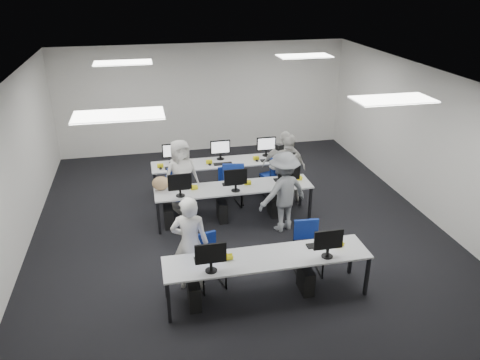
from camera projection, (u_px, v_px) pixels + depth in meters
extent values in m
plane|color=black|center=(236.00, 223.00, 9.61)|extent=(9.00, 9.00, 0.00)
plane|color=white|center=(235.00, 77.00, 8.38)|extent=(9.00, 9.00, 0.00)
cube|color=silver|center=(203.00, 98.00, 13.01)|extent=(8.00, 0.02, 3.00)
cube|color=silver|center=(321.00, 304.00, 4.98)|extent=(8.00, 0.02, 3.00)
cube|color=silver|center=(14.00, 172.00, 8.23)|extent=(0.02, 9.00, 3.00)
cube|color=silver|center=(423.00, 141.00, 9.76)|extent=(0.02, 9.00, 3.00)
cube|color=white|center=(119.00, 115.00, 6.22)|extent=(1.20, 0.60, 0.02)
cube|color=white|center=(393.00, 99.00, 6.99)|extent=(1.20, 0.60, 0.02)
cube|color=white|center=(123.00, 63.00, 9.79)|extent=(1.20, 0.60, 0.02)
cube|color=white|center=(304.00, 56.00, 10.56)|extent=(1.20, 0.60, 0.02)
cube|color=silver|center=(267.00, 258.00, 7.17)|extent=(3.20, 0.70, 0.03)
cube|color=black|center=(169.00, 303.00, 6.76)|extent=(0.05, 0.05, 0.70)
cube|color=black|center=(166.00, 279.00, 7.29)|extent=(0.05, 0.05, 0.70)
cube|color=black|center=(367.00, 276.00, 7.35)|extent=(0.05, 0.05, 0.70)
cube|color=black|center=(351.00, 255.00, 7.89)|extent=(0.05, 0.05, 0.70)
cube|color=silver|center=(234.00, 188.00, 9.49)|extent=(3.20, 0.70, 0.03)
cube|color=black|center=(159.00, 218.00, 9.08)|extent=(0.05, 0.05, 0.70)
cube|color=black|center=(157.00, 204.00, 9.61)|extent=(0.05, 0.05, 0.70)
cube|color=black|center=(310.00, 203.00, 9.67)|extent=(0.05, 0.05, 0.70)
cube|color=black|center=(301.00, 191.00, 10.21)|extent=(0.05, 0.05, 0.70)
cube|color=silver|center=(222.00, 163.00, 10.74)|extent=(3.20, 0.70, 0.03)
cube|color=black|center=(155.00, 188.00, 10.33)|extent=(0.05, 0.05, 0.70)
cube|color=black|center=(154.00, 178.00, 10.86)|extent=(0.05, 0.05, 0.70)
cube|color=black|center=(290.00, 176.00, 10.92)|extent=(0.05, 0.05, 0.70)
cube|color=black|center=(282.00, 167.00, 11.46)|extent=(0.05, 0.05, 0.70)
cube|color=#0C22A0|center=(211.00, 253.00, 6.71)|extent=(0.46, 0.04, 0.32)
cube|color=black|center=(208.00, 258.00, 7.12)|extent=(0.42, 0.14, 0.02)
ellipsoid|color=black|center=(227.00, 255.00, 7.17)|extent=(0.07, 0.10, 0.04)
cube|color=black|center=(194.00, 294.00, 7.16)|extent=(0.18, 0.40, 0.42)
cube|color=white|center=(328.00, 240.00, 7.06)|extent=(0.46, 0.04, 0.32)
cube|color=black|center=(320.00, 245.00, 7.46)|extent=(0.42, 0.14, 0.02)
ellipsoid|color=black|center=(337.00, 242.00, 7.51)|extent=(0.07, 0.10, 0.04)
cube|color=black|center=(306.00, 280.00, 7.50)|extent=(0.18, 0.40, 0.42)
cube|color=white|center=(180.00, 182.00, 8.99)|extent=(0.46, 0.04, 0.32)
cube|color=black|center=(179.00, 189.00, 9.40)|extent=(0.42, 0.14, 0.02)
ellipsoid|color=black|center=(194.00, 187.00, 9.45)|extent=(0.07, 0.10, 0.04)
cube|color=black|center=(169.00, 216.00, 9.44)|extent=(0.18, 0.40, 0.42)
cube|color=white|center=(236.00, 177.00, 9.21)|extent=(0.46, 0.04, 0.32)
cube|color=black|center=(233.00, 184.00, 9.61)|extent=(0.42, 0.14, 0.02)
ellipsoid|color=black|center=(247.00, 182.00, 9.66)|extent=(0.07, 0.10, 0.04)
cube|color=black|center=(222.00, 211.00, 9.65)|extent=(0.18, 0.40, 0.42)
cube|color=white|center=(289.00, 172.00, 9.42)|extent=(0.46, 0.04, 0.32)
cube|color=black|center=(284.00, 179.00, 9.82)|extent=(0.42, 0.14, 0.02)
ellipsoid|color=black|center=(297.00, 178.00, 9.87)|extent=(0.07, 0.10, 0.04)
cube|color=black|center=(273.00, 206.00, 9.86)|extent=(0.18, 0.40, 0.42)
cube|color=white|center=(172.00, 151.00, 10.57)|extent=(0.46, 0.04, 0.32)
cube|color=black|center=(174.00, 168.00, 10.40)|extent=(0.42, 0.14, 0.02)
ellipsoid|color=black|center=(161.00, 168.00, 10.34)|extent=(0.07, 0.10, 0.04)
cube|color=black|center=(186.00, 186.00, 10.79)|extent=(0.18, 0.40, 0.42)
cube|color=white|center=(220.00, 147.00, 10.78)|extent=(0.46, 0.04, 0.32)
cube|color=black|center=(223.00, 164.00, 10.61)|extent=(0.42, 0.14, 0.02)
ellipsoid|color=black|center=(210.00, 164.00, 10.55)|extent=(0.07, 0.10, 0.04)
cube|color=black|center=(233.00, 182.00, 11.00)|extent=(0.18, 0.40, 0.42)
cube|color=white|center=(266.00, 144.00, 10.99)|extent=(0.46, 0.04, 0.32)
cube|color=black|center=(270.00, 160.00, 10.82)|extent=(0.42, 0.14, 0.02)
ellipsoid|color=black|center=(257.00, 161.00, 10.76)|extent=(0.07, 0.10, 0.04)
cube|color=black|center=(278.00, 178.00, 11.21)|extent=(0.18, 0.40, 0.42)
cube|color=navy|center=(209.00, 262.00, 7.54)|extent=(0.52, 0.51, 0.06)
cube|color=navy|center=(204.00, 243.00, 7.59)|extent=(0.41, 0.15, 0.35)
cube|color=navy|center=(308.00, 249.00, 7.87)|extent=(0.47, 0.45, 0.06)
cube|color=navy|center=(306.00, 229.00, 7.95)|extent=(0.43, 0.08, 0.36)
cube|color=navy|center=(174.00, 197.00, 9.77)|extent=(0.49, 0.48, 0.06)
cube|color=navy|center=(175.00, 183.00, 9.84)|extent=(0.38, 0.15, 0.33)
cube|color=navy|center=(230.00, 187.00, 10.17)|extent=(0.47, 0.46, 0.06)
cube|color=navy|center=(227.00, 174.00, 10.23)|extent=(0.40, 0.11, 0.34)
cube|color=navy|center=(281.00, 181.00, 10.36)|extent=(0.52, 0.50, 0.06)
cube|color=navy|center=(280.00, 166.00, 10.44)|extent=(0.45, 0.12, 0.38)
cube|color=navy|center=(177.00, 184.00, 10.19)|extent=(0.53, 0.51, 0.06)
cube|color=navy|center=(178.00, 176.00, 9.89)|extent=(0.46, 0.12, 0.39)
cube|color=navy|center=(233.00, 180.00, 10.35)|extent=(0.56, 0.54, 0.07)
cube|color=navy|center=(233.00, 172.00, 10.03)|extent=(0.46, 0.14, 0.39)
cube|color=navy|center=(273.00, 176.00, 10.64)|extent=(0.57, 0.56, 0.06)
cube|color=navy|center=(279.00, 168.00, 10.37)|extent=(0.43, 0.19, 0.37)
ellipsoid|color=tan|center=(161.00, 183.00, 9.31)|extent=(0.35, 0.23, 0.29)
imported|color=beige|center=(190.00, 244.00, 7.36)|extent=(0.66, 0.51, 1.63)
imported|color=beige|center=(285.00, 168.00, 10.28)|extent=(0.80, 0.65, 1.56)
imported|color=beige|center=(181.00, 175.00, 9.89)|extent=(0.89, 0.73, 1.57)
imported|color=beige|center=(284.00, 166.00, 10.29)|extent=(1.02, 0.67, 1.62)
imported|color=slate|center=(283.00, 192.00, 9.08)|extent=(1.20, 0.92, 1.63)
cube|color=black|center=(280.00, 147.00, 8.87)|extent=(0.19, 0.22, 0.10)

